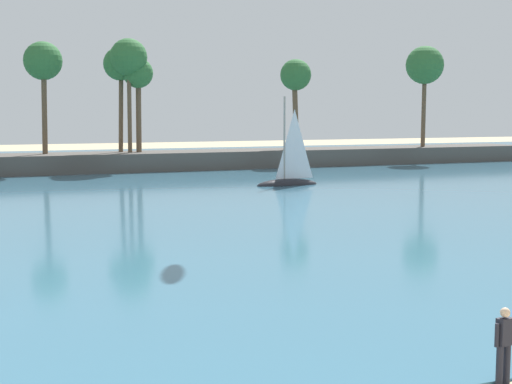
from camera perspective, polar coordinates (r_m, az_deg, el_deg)
sea at (r=61.34m, az=-16.14°, el=0.73°), size 220.00×97.64×0.06m
person_at_waterline at (r=16.49m, az=18.75°, el=-11.11°), size 0.54×0.25×1.67m
sailboat_toward_headland at (r=56.44m, az=2.55°, el=1.21°), size 5.05×1.57×7.30m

